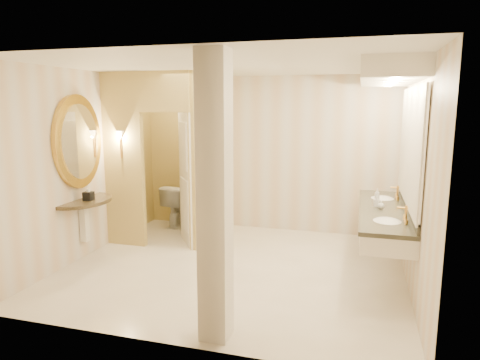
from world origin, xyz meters
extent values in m
plane|color=white|center=(0.00, 0.00, 0.00)|extent=(4.50, 4.50, 0.00)
plane|color=white|center=(0.00, 0.00, 2.70)|extent=(4.50, 4.50, 0.00)
cube|color=beige|center=(0.00, 2.00, 1.35)|extent=(4.50, 0.02, 2.70)
cube|color=beige|center=(0.00, -2.00, 1.35)|extent=(4.50, 0.02, 2.70)
cube|color=beige|center=(-2.25, 0.00, 1.35)|extent=(0.02, 4.00, 2.70)
cube|color=beige|center=(2.25, 0.00, 1.35)|extent=(0.02, 4.00, 2.70)
cube|color=#D2C26D|center=(-0.80, 1.25, 1.35)|extent=(0.10, 1.50, 2.70)
cube|color=#D2C26D|center=(-1.93, 0.50, 1.35)|extent=(0.65, 0.10, 2.70)
cube|color=#D2C26D|center=(-1.20, 0.50, 2.40)|extent=(0.80, 0.10, 0.60)
cube|color=white|center=(-1.03, 0.83, 1.05)|extent=(0.50, 0.68, 2.10)
cylinder|color=#C08C3D|center=(-1.93, 0.43, 1.55)|extent=(0.03, 0.03, 0.30)
cone|color=white|center=(-1.93, 0.43, 1.75)|extent=(0.14, 0.14, 0.14)
cube|color=white|center=(1.95, 0.40, 0.73)|extent=(0.60, 2.35, 0.24)
cube|color=black|center=(1.95, 0.40, 0.85)|extent=(0.64, 2.39, 0.05)
cube|color=black|center=(2.23, 0.40, 0.92)|extent=(0.03, 2.35, 0.10)
ellipsoid|color=white|center=(1.95, -0.24, 0.83)|extent=(0.40, 0.44, 0.15)
cylinder|color=#C08C3D|center=(2.15, -0.24, 0.96)|extent=(0.03, 0.03, 0.22)
ellipsoid|color=white|center=(1.95, 1.04, 0.83)|extent=(0.40, 0.44, 0.15)
cylinder|color=#C08C3D|center=(2.15, 1.04, 0.96)|extent=(0.03, 0.03, 0.22)
cube|color=white|center=(2.23, 0.40, 1.70)|extent=(0.03, 2.35, 1.40)
cube|color=white|center=(1.95, 0.40, 2.59)|extent=(0.75, 2.55, 0.22)
cylinder|color=black|center=(-2.23, -0.21, 0.85)|extent=(1.01, 1.01, 0.05)
cube|color=white|center=(-2.19, -0.21, 0.55)|extent=(0.10, 0.10, 0.60)
cylinder|color=gold|center=(-2.21, -0.21, 1.70)|extent=(0.07, 1.01, 1.01)
cylinder|color=white|center=(-2.17, -0.21, 1.70)|extent=(0.02, 0.81, 0.81)
cube|color=white|center=(0.35, -1.74, 1.35)|extent=(0.27, 0.27, 2.70)
cube|color=black|center=(-2.07, -0.25, 0.94)|extent=(0.12, 0.12, 0.12)
imported|color=white|center=(-1.55, 1.75, 0.38)|extent=(0.52, 0.80, 0.77)
imported|color=beige|center=(1.85, 0.48, 0.95)|extent=(0.08, 0.08, 0.14)
imported|color=silver|center=(1.90, 0.38, 0.93)|extent=(0.09, 0.09, 0.11)
imported|color=#C6B28C|center=(1.87, 0.80, 0.97)|extent=(0.09, 0.09, 0.18)
camera|label=1|loc=(1.61, -5.35, 2.22)|focal=32.00mm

